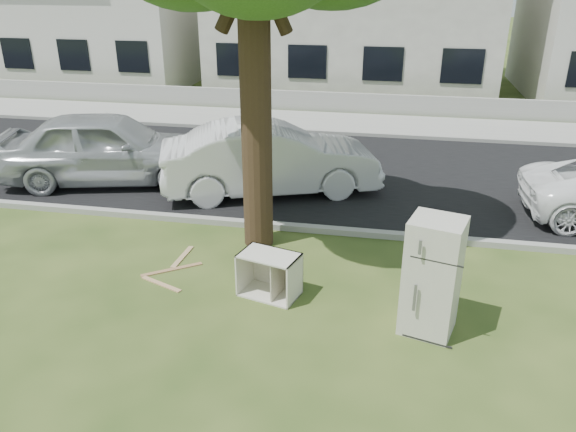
% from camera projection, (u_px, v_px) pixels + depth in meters
% --- Properties ---
extents(ground, '(120.00, 120.00, 0.00)m').
position_uv_depth(ground, '(257.00, 294.00, 8.87)').
color(ground, '#2B4217').
extents(road, '(120.00, 7.00, 0.01)m').
position_uv_depth(road, '(313.00, 171.00, 14.26)').
color(road, black).
rests_on(road, ground).
extents(kerb_near, '(120.00, 0.18, 0.12)m').
position_uv_depth(kerb_near, '(287.00, 229.00, 11.08)').
color(kerb_near, gray).
rests_on(kerb_near, ground).
extents(kerb_far, '(120.00, 0.18, 0.12)m').
position_uv_depth(kerb_far, '(330.00, 134.00, 17.46)').
color(kerb_far, gray).
rests_on(kerb_far, ground).
extents(sidewalk, '(120.00, 2.80, 0.01)m').
position_uv_depth(sidewalk, '(335.00, 123.00, 18.76)').
color(sidewalk, gray).
rests_on(sidewalk, ground).
extents(low_wall, '(120.00, 0.15, 0.70)m').
position_uv_depth(low_wall, '(341.00, 102.00, 20.06)').
color(low_wall, gray).
rests_on(low_wall, ground).
extents(fridge, '(0.85, 0.82, 1.71)m').
position_uv_depth(fridge, '(432.00, 277.00, 7.67)').
color(fridge, silver).
rests_on(fridge, ground).
extents(cabinet, '(1.02, 0.78, 0.71)m').
position_uv_depth(cabinet, '(269.00, 275.00, 8.73)').
color(cabinet, white).
rests_on(cabinet, ground).
extents(plank_a, '(0.90, 0.69, 0.02)m').
position_uv_depth(plank_a, '(172.00, 270.00, 9.57)').
color(plank_a, '#9C724B').
rests_on(plank_a, ground).
extents(plank_b, '(0.80, 0.40, 0.02)m').
position_uv_depth(plank_b, '(161.00, 284.00, 9.13)').
color(plank_b, tan).
rests_on(plank_b, ground).
extents(plank_c, '(0.13, 0.83, 0.02)m').
position_uv_depth(plank_c, '(182.00, 257.00, 9.99)').
color(plank_c, tan).
rests_on(plank_c, ground).
extents(car_center, '(5.15, 3.29, 1.60)m').
position_uv_depth(car_center, '(271.00, 158.00, 12.64)').
color(car_center, silver).
rests_on(car_center, ground).
extents(car_left, '(5.34, 3.17, 1.70)m').
position_uv_depth(car_left, '(108.00, 147.00, 13.26)').
color(car_left, '#A3A6AA').
rests_on(car_left, ground).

